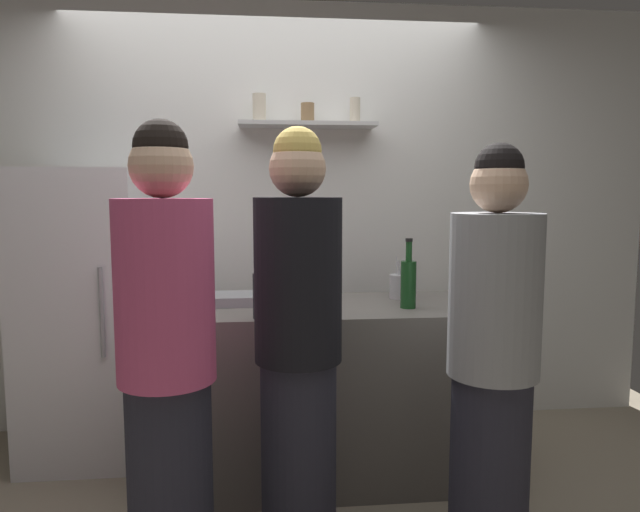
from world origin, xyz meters
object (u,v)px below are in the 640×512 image
object	(u,v)px
utensil_holder	(399,286)
person_pink_top	(167,368)
refrigerator	(87,315)
wine_bottle_dark_glass	(260,293)
water_bottle_plastic	(169,292)
baking_pan	(227,299)
person_grey_hoodie	(493,365)
wine_bottle_green_glass	(408,282)
person_blonde	(298,349)

from	to	relation	value
utensil_holder	person_pink_top	distance (m)	1.46
refrigerator	utensil_holder	bearing A→B (deg)	-7.17
wine_bottle_dark_glass	water_bottle_plastic	size ratio (longest dim) A/B	1.25
baking_pan	person_grey_hoodie	size ratio (longest dim) A/B	0.21
wine_bottle_green_glass	person_blonde	size ratio (longest dim) A/B	0.20
wine_bottle_green_glass	water_bottle_plastic	bearing A→B (deg)	-176.81
refrigerator	person_grey_hoodie	distance (m)	2.17
wine_bottle_green_glass	person_pink_top	world-z (taller)	person_pink_top
wine_bottle_dark_glass	water_bottle_plastic	bearing A→B (deg)	166.47
utensil_holder	wine_bottle_green_glass	xyz separation A→B (m)	(-0.02, -0.26, 0.06)
refrigerator	wine_bottle_green_glass	xyz separation A→B (m)	(1.68, -0.47, 0.23)
utensil_holder	person_pink_top	xyz separation A→B (m)	(-1.07, -0.99, -0.11)
person_blonde	person_grey_hoodie	size ratio (longest dim) A/B	1.04
baking_pan	water_bottle_plastic	xyz separation A→B (m)	(-0.25, -0.26, 0.08)
wine_bottle_dark_glass	baking_pan	bearing A→B (deg)	115.46
person_blonde	person_grey_hoodie	distance (m)	0.74
person_pink_top	person_grey_hoodie	xyz separation A→B (m)	(1.19, 0.03, -0.04)
wine_bottle_dark_glass	person_pink_top	size ratio (longest dim) A/B	0.18
wine_bottle_green_glass	person_grey_hoodie	distance (m)	0.75
person_grey_hoodie	utensil_holder	bearing A→B (deg)	-148.17
utensil_holder	person_grey_hoodie	distance (m)	0.98
person_blonde	person_pink_top	bearing A→B (deg)	55.29
wine_bottle_green_glass	refrigerator	bearing A→B (deg)	164.38
person_pink_top	wine_bottle_green_glass	bearing A→B (deg)	-99.79
refrigerator	person_pink_top	distance (m)	1.36
refrigerator	water_bottle_plastic	bearing A→B (deg)	-45.17
wine_bottle_dark_glass	person_grey_hoodie	world-z (taller)	person_grey_hoodie
person_pink_top	baking_pan	bearing A→B (deg)	-54.19
refrigerator	wine_bottle_green_glass	distance (m)	1.76
person_pink_top	person_grey_hoodie	bearing A→B (deg)	-133.27
refrigerator	wine_bottle_dark_glass	distance (m)	1.16
baking_pan	person_pink_top	world-z (taller)	person_pink_top
baking_pan	person_grey_hoodie	distance (m)	1.38
wine_bottle_dark_glass	person_blonde	xyz separation A→B (m)	(0.15, -0.38, -0.16)
water_bottle_plastic	person_pink_top	distance (m)	0.70
wine_bottle_dark_glass	person_blonde	world-z (taller)	person_blonde
utensil_holder	wine_bottle_dark_glass	xyz separation A→B (m)	(-0.74, -0.42, 0.05)
wine_bottle_dark_glass	person_blonde	bearing A→B (deg)	-68.77
wine_bottle_dark_glass	person_grey_hoodie	xyz separation A→B (m)	(0.87, -0.54, -0.20)
wine_bottle_green_glass	utensil_holder	bearing A→B (deg)	86.05
water_bottle_plastic	person_blonde	bearing A→B (deg)	-40.10
utensil_holder	person_pink_top	world-z (taller)	person_pink_top
refrigerator	person_pink_top	world-z (taller)	person_pink_top
baking_pan	wine_bottle_dark_glass	world-z (taller)	wine_bottle_dark_glass
water_bottle_plastic	wine_bottle_green_glass	bearing A→B (deg)	3.19
person_pink_top	person_blonde	bearing A→B (deg)	-112.64
water_bottle_plastic	person_pink_top	xyz separation A→B (m)	(0.10, -0.67, -0.15)
person_blonde	wine_bottle_green_glass	bearing A→B (deg)	-103.66
baking_pan	person_pink_top	bearing A→B (deg)	-99.39
refrigerator	wine_bottle_green_glass	bearing A→B (deg)	-15.62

